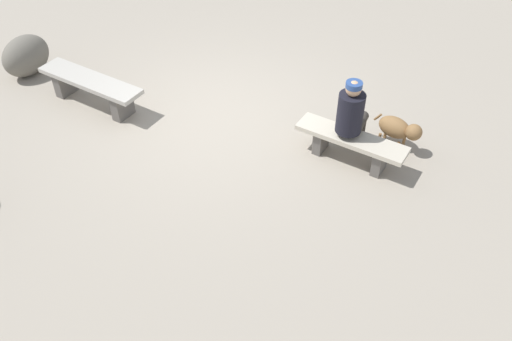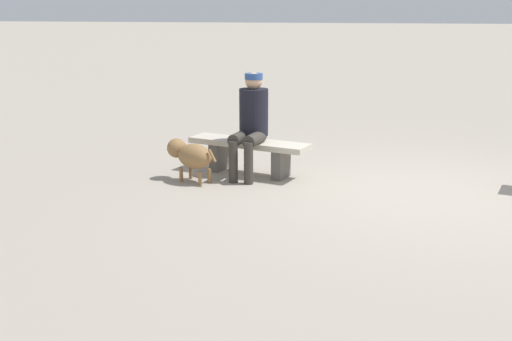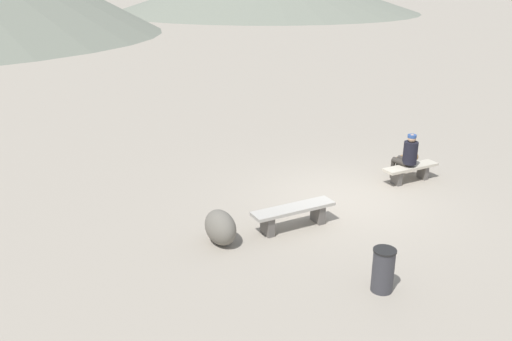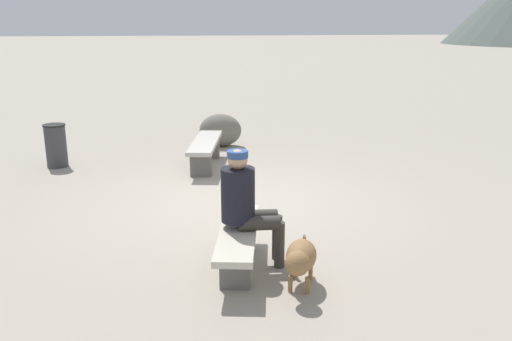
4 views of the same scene
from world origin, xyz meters
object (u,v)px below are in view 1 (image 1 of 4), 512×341
object	(u,v)px
seated_person	(351,114)
dog	(399,129)
bench_left	(91,86)
bench_right	(351,143)
boulder	(26,56)

from	to	relation	value
seated_person	dog	world-z (taller)	seated_person
bench_left	bench_right	bearing A→B (deg)	12.09
bench_right	boulder	size ratio (longest dim) A/B	1.82
seated_person	bench_left	bearing A→B (deg)	-173.63
bench_left	seated_person	size ratio (longest dim) A/B	1.48
seated_person	boulder	size ratio (longest dim) A/B	1.45
bench_left	dog	size ratio (longest dim) A/B	2.64
dog	boulder	distance (m)	6.22
bench_left	bench_right	distance (m)	4.10
bench_left	seated_person	world-z (taller)	seated_person
bench_left	dog	bearing A→B (deg)	18.49
boulder	seated_person	bearing A→B (deg)	-2.98
boulder	bench_right	bearing A→B (deg)	-3.90
bench_right	dog	distance (m)	0.77
bench_left	seated_person	xyz separation A→B (m)	(4.04, 0.13, 0.39)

